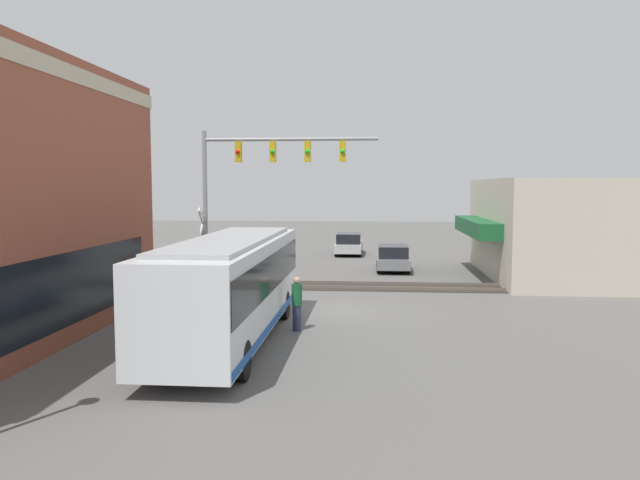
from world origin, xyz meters
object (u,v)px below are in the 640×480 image
parked_car_silver (349,245)px  parked_car_grey (393,259)px  pedestrian_near_bus (297,303)px  pedestrian_at_crossing (222,272)px  crossing_signal (203,241)px  city_bus (231,285)px

parked_car_silver → parked_car_grey: bearing=-160.7°
pedestrian_near_bus → parked_car_silver: bearing=-1.9°
parked_car_silver → pedestrian_at_crossing: pedestrian_at_crossing is taller
crossing_signal → pedestrian_at_crossing: size_ratio=2.17×
city_bus → pedestrian_near_bus: 2.56m
pedestrian_near_bus → city_bus: bearing=131.0°
city_bus → parked_car_silver: size_ratio=2.45×
crossing_signal → parked_car_silver: bearing=-20.5°
city_bus → pedestrian_near_bus: (1.59, -1.83, -0.84)m
parked_car_silver → pedestrian_at_crossing: bearing=162.2°
city_bus → parked_car_grey: size_ratio=2.59×
parked_car_silver → pedestrian_near_bus: (-22.99, 0.77, 0.23)m
city_bus → crossing_signal: bearing=20.5°
parked_car_grey → pedestrian_at_crossing: pedestrian_at_crossing is taller
parked_car_grey → parked_car_silver: size_ratio=0.95×
parked_car_grey → crossing_signal: bearing=131.8°
city_bus → parked_car_silver: (24.58, -2.60, -1.07)m
city_bus → pedestrian_near_bus: city_bus is taller
crossing_signal → parked_car_silver: 16.91m
city_bus → pedestrian_near_bus: bearing=-49.0°
city_bus → crossing_signal: size_ratio=2.93×
crossing_signal → pedestrian_at_crossing: (-0.05, -0.83, -1.40)m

